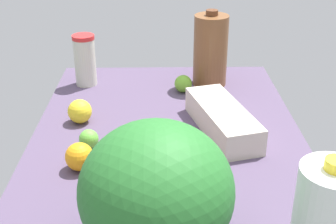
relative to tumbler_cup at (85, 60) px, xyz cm
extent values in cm
cube|color=#50415B|center=(43.63, 27.90, -10.44)|extent=(120.00, 76.00, 3.00)
cylinder|color=beige|center=(0.00, 0.00, -0.74)|extent=(7.35, 7.35, 16.39)
cylinder|color=red|center=(0.00, 0.00, 8.16)|extent=(7.57, 7.57, 1.40)
cube|color=beige|center=(35.58, 43.41, -5.25)|extent=(34.47, 19.40, 7.38)
ellipsoid|color=#276E2B|center=(83.08, 25.08, 4.23)|extent=(28.59, 28.59, 26.33)
cylinder|color=brown|center=(0.33, 43.20, 3.27)|extent=(11.65, 11.65, 24.41)
cylinder|color=#59331E|center=(0.33, 43.20, 16.38)|extent=(4.08, 4.08, 1.80)
sphere|color=orange|center=(57.63, 18.98, -4.70)|extent=(8.47, 8.47, 8.47)
sphere|color=#5DB13A|center=(44.52, 6.85, -6.32)|extent=(5.23, 5.23, 5.23)
sphere|color=yellow|center=(29.44, 2.26, -5.40)|extent=(7.07, 7.07, 7.07)
sphere|color=orange|center=(54.90, 6.04, -5.41)|extent=(7.04, 7.04, 7.04)
sphere|color=#6AAA2F|center=(7.40, 33.66, -5.98)|extent=(5.90, 5.90, 5.90)
camera|label=1|loc=(153.12, 25.96, 54.34)|focal=50.00mm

